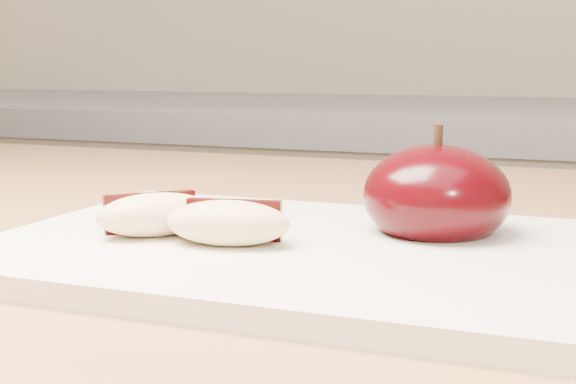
% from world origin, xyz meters
% --- Properties ---
extents(cutting_board, '(0.30, 0.22, 0.01)m').
position_xyz_m(cutting_board, '(0.00, 0.39, 0.91)').
color(cutting_board, silver).
rests_on(cutting_board, island_counter).
extents(apple_half, '(0.09, 0.09, 0.07)m').
position_xyz_m(apple_half, '(0.07, 0.43, 0.93)').
color(apple_half, black).
rests_on(apple_half, cutting_board).
extents(apple_wedge_a, '(0.07, 0.07, 0.02)m').
position_xyz_m(apple_wedge_a, '(-0.07, 0.37, 0.92)').
color(apple_wedge_a, beige).
rests_on(apple_wedge_a, cutting_board).
extents(apple_wedge_b, '(0.07, 0.04, 0.02)m').
position_xyz_m(apple_wedge_b, '(-0.02, 0.36, 0.92)').
color(apple_wedge_b, beige).
rests_on(apple_wedge_b, cutting_board).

